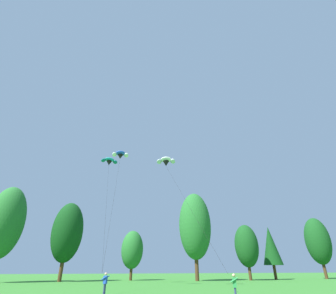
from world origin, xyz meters
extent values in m
ellipsoid|color=#236628|center=(-21.52, 48.46, 9.09)|extent=(5.84, 5.84, 11.75)
cylinder|color=#472D19|center=(-11.67, 49.71, 1.63)|extent=(0.62, 0.62, 3.26)
ellipsoid|color=#0F3D14|center=(-11.67, 49.71, 7.90)|extent=(5.31, 5.31, 10.20)
cylinder|color=#472D19|center=(0.32, 51.83, 1.09)|extent=(0.52, 0.52, 2.18)
ellipsoid|color=#236628|center=(0.32, 51.83, 5.27)|extent=(4.14, 4.14, 6.81)
cylinder|color=#472D19|center=(11.42, 46.77, 1.95)|extent=(0.68, 0.68, 3.90)
ellipsoid|color=#236628|center=(11.42, 46.77, 9.45)|extent=(6.00, 6.00, 12.21)
cylinder|color=#472D19|center=(21.87, 46.73, 1.24)|extent=(0.55, 0.55, 2.47)
ellipsoid|color=#144719|center=(21.87, 46.73, 5.99)|extent=(4.46, 4.46, 7.74)
cylinder|color=#472D19|center=(28.61, 48.67, 1.30)|extent=(0.56, 0.56, 2.59)
cone|color=#0F3D14|center=(28.61, 48.67, 6.29)|extent=(3.80, 3.80, 7.38)
cylinder|color=#472D19|center=(40.99, 48.97, 1.56)|extent=(0.61, 0.61, 3.11)
ellipsoid|color=#144719|center=(40.99, 48.97, 7.54)|extent=(5.15, 5.15, 9.74)
cylinder|color=navy|center=(-5.13, 24.10, 0.42)|extent=(0.17, 0.17, 0.84)
cylinder|color=navy|center=(-5.05, 24.28, 0.42)|extent=(0.17, 0.17, 0.84)
cube|color=blue|center=(-5.09, 24.19, 1.14)|extent=(0.37, 0.44, 0.60)
sphere|color=tan|center=(-5.09, 24.19, 1.58)|extent=(0.22, 0.22, 0.22)
cylinder|color=blue|center=(-5.19, 23.97, 1.30)|extent=(0.52, 0.29, 0.35)
cylinder|color=blue|center=(-4.99, 24.41, 1.30)|extent=(0.52, 0.29, 0.35)
cube|color=#2D8E47|center=(3.26, 17.42, 1.14)|extent=(0.38, 0.45, 0.60)
sphere|color=tan|center=(3.26, 17.42, 1.58)|extent=(0.22, 0.22, 0.22)
cylinder|color=#2D8E47|center=(3.15, 17.20, 1.30)|extent=(0.51, 0.31, 0.35)
cylinder|color=#2D8E47|center=(3.36, 17.63, 1.30)|extent=(0.51, 0.31, 0.35)
ellipsoid|color=blue|center=(-4.37, 33.20, 16.82)|extent=(1.39, 1.03, 0.79)
ellipsoid|color=white|center=(-3.54, 33.13, 16.59)|extent=(0.82, 0.85, 0.88)
ellipsoid|color=white|center=(-5.20, 33.26, 16.59)|extent=(0.88, 0.84, 0.88)
cone|color=black|center=(-4.36, 33.28, 16.31)|extent=(0.80, 0.80, 0.64)
cylinder|color=black|center=(-4.89, 28.81, 8.81)|extent=(1.06, 8.96, 14.38)
ellipsoid|color=white|center=(1.89, 31.39, 15.77)|extent=(1.75, 1.47, 0.85)
ellipsoid|color=silver|center=(2.79, 31.10, 15.51)|extent=(0.90, 1.08, 0.96)
ellipsoid|color=silver|center=(0.99, 31.69, 15.51)|extent=(1.07, 1.07, 0.96)
cone|color=black|center=(1.92, 31.49, 15.19)|extent=(1.07, 1.07, 0.73)
cylinder|color=black|center=(2.43, 24.53, 8.22)|extent=(1.04, 13.92, 13.22)
ellipsoid|color=teal|center=(-5.80, 38.08, 17.70)|extent=(1.61, 1.13, 0.78)
ellipsoid|color=#0F666B|center=(-4.87, 38.22, 17.43)|extent=(0.97, 0.88, 0.90)
ellipsoid|color=#0F666B|center=(-6.72, 37.93, 17.43)|extent=(0.85, 0.88, 0.90)
cone|color=black|center=(-5.81, 38.16, 17.12)|extent=(0.96, 0.96, 0.72)
cylinder|color=black|center=(-5.61, 31.24, 9.19)|extent=(0.41, 13.83, 15.15)
camera|label=1|loc=(-5.89, -0.18, 2.01)|focal=26.87mm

